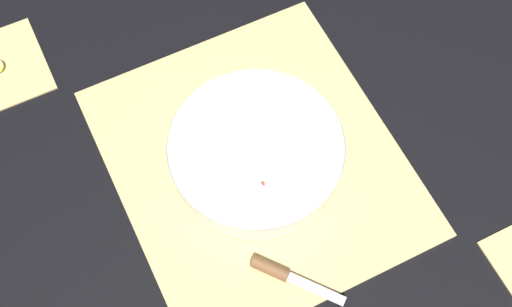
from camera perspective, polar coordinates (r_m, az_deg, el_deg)
ground_plane at (r=1.09m, az=-0.00°, el=-0.66°), size 6.00×6.00×0.00m
bamboo_mat_center at (r=1.08m, az=-0.00°, el=-0.59°), size 0.47×0.42×0.01m
fruit_salad_bowl at (r=1.05m, az=-0.00°, el=0.24°), size 0.26×0.26×0.06m
paring_knife at (r=1.01m, az=1.54°, el=-9.35°), size 0.12×0.10×0.02m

